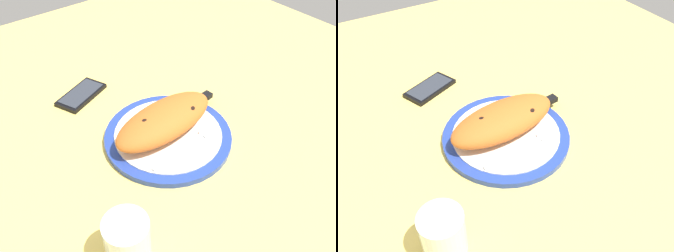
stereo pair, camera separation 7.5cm
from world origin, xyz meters
TOP-DOWN VIEW (x-y plane):
  - ground_plane at (0.00, 0.00)cm, footprint 150.00×150.00cm
  - plate at (0.00, 0.00)cm, footprint 27.14×27.14cm
  - calzone at (0.19, 1.19)cm, footprint 25.22×12.65cm
  - fork at (1.75, -5.44)cm, footprint 17.94×3.25cm
  - knife at (8.70, 3.29)cm, footprint 21.24×3.75cm
  - smartphone at (-7.31, 24.98)cm, footprint 13.87×10.65cm
  - water_glass at (-21.50, -16.89)cm, footprint 7.16×7.16cm

SIDE VIEW (x-z plane):
  - ground_plane at x=0.00cm, z-range -3.00..0.00cm
  - smartphone at x=-7.31cm, z-range -0.02..1.14cm
  - plate at x=0.00cm, z-range -0.04..1.61cm
  - fork at x=1.75cm, z-range 1.64..2.04cm
  - knife at x=8.70cm, z-range 1.53..2.73cm
  - water_glass at x=-21.50cm, z-range -0.60..7.98cm
  - calzone at x=0.19cm, z-range 1.65..7.33cm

